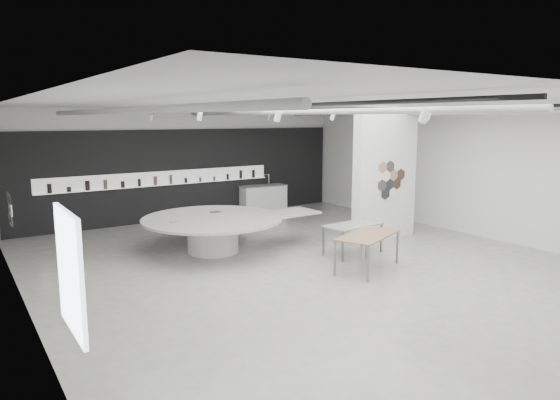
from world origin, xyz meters
TOP-DOWN VIEW (x-y plane):
  - room at (-0.09, -0.00)m, footprint 12.02×14.02m
  - back_wall_display at (-0.08, 6.93)m, footprint 11.80×0.27m
  - partition_column at (3.50, 1.00)m, footprint 2.20×0.38m
  - display_island at (-1.29, 2.33)m, footprint 4.75×3.75m
  - sample_table_wood at (0.93, -1.03)m, footprint 1.99×1.50m
  - sample_table_stone at (1.56, 0.17)m, footprint 1.59×0.89m
  - kitchen_counter at (2.78, 6.51)m, footprint 1.80×0.83m

SIDE VIEW (x-z plane):
  - kitchen_counter at x=2.78m, z-range -0.19..1.19m
  - display_island at x=-1.29m, z-range 0.14..1.08m
  - sample_table_stone at x=1.56m, z-range 0.33..1.11m
  - sample_table_wood at x=0.93m, z-range 0.36..1.19m
  - back_wall_display at x=-0.08m, z-range -0.01..3.09m
  - partition_column at x=3.50m, z-range 0.00..3.60m
  - room at x=-0.09m, z-range 0.16..3.98m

